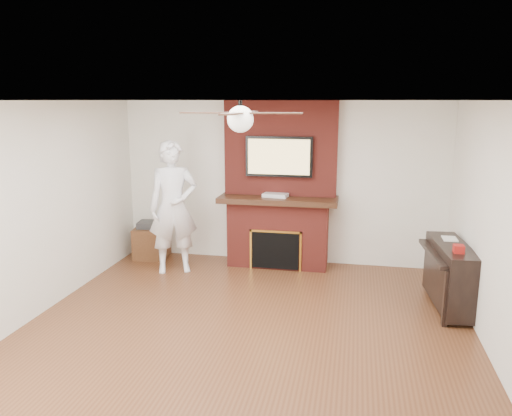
% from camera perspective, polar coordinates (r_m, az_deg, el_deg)
% --- Properties ---
extents(room_shell, '(5.36, 5.86, 2.86)m').
position_cam_1_polar(room_shell, '(5.10, -1.72, -2.00)').
color(room_shell, '#512C18').
rests_on(room_shell, ground).
extents(fireplace, '(1.78, 0.64, 2.50)m').
position_cam_1_polar(fireplace, '(7.59, 2.64, 0.78)').
color(fireplace, maroon).
rests_on(fireplace, ground).
extents(tv, '(1.00, 0.08, 0.60)m').
position_cam_1_polar(tv, '(7.44, 2.64, 5.88)').
color(tv, black).
rests_on(tv, fireplace).
extents(ceiling_fan, '(1.21, 1.21, 0.31)m').
position_cam_1_polar(ceiling_fan, '(4.94, -1.80, 10.24)').
color(ceiling_fan, black).
rests_on(ceiling_fan, room_shell).
extents(person, '(0.84, 0.72, 1.94)m').
position_cam_1_polar(person, '(7.37, -9.43, 0.09)').
color(person, white).
rests_on(person, ground).
extents(side_table, '(0.58, 0.58, 0.59)m').
position_cam_1_polar(side_table, '(8.26, -11.82, -3.68)').
color(side_table, '#4E2C16').
rests_on(side_table, ground).
extents(piano, '(0.56, 1.26, 0.89)m').
position_cam_1_polar(piano, '(6.56, 21.28, -7.05)').
color(piano, black).
rests_on(piano, ground).
extents(cable_box, '(0.39, 0.26, 0.05)m').
position_cam_1_polar(cable_box, '(7.48, 2.24, 1.48)').
color(cable_box, silver).
rests_on(cable_box, fireplace).
extents(candle_orange, '(0.07, 0.07, 0.11)m').
position_cam_1_polar(candle_orange, '(7.67, 0.89, -6.36)').
color(candle_orange, '#C16016').
rests_on(candle_orange, ground).
extents(candle_green, '(0.07, 0.07, 0.09)m').
position_cam_1_polar(candle_green, '(7.66, 1.58, -6.49)').
color(candle_green, '#45762F').
rests_on(candle_green, ground).
extents(candle_cream, '(0.08, 0.08, 0.10)m').
position_cam_1_polar(candle_cream, '(7.61, 3.44, -6.59)').
color(candle_cream, '#FEE1CA').
rests_on(candle_cream, ground).
extents(candle_blue, '(0.06, 0.06, 0.07)m').
position_cam_1_polar(candle_blue, '(7.60, 3.22, -6.72)').
color(candle_blue, '#3969AB').
rests_on(candle_blue, ground).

